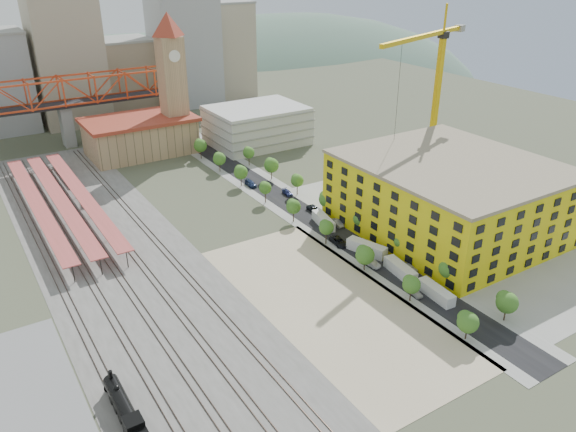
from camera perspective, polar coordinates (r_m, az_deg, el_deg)
ground at (r=143.05m, az=-1.90°, el=-2.30°), size 400.00×400.00×0.00m
ballast_strip at (r=146.00m, az=-17.78°, el=-2.99°), size 36.00×165.00×0.06m
dirt_lot at (r=118.56m, az=4.26°, el=-8.75°), size 28.00×67.00×0.06m
street_asphalt at (r=162.07m, az=0.27°, el=1.19°), size 12.00×170.00×0.06m
sidewalk_west at (r=159.44m, az=-1.39°, el=0.75°), size 3.00×170.00×0.04m
sidewalk_east at (r=164.84m, az=1.89°, el=1.61°), size 3.00×170.00×0.04m
construction_pad at (r=155.66m, az=16.42°, el=-0.98°), size 50.00×90.00×0.06m
rail_tracks at (r=145.61m, az=-18.46°, el=-3.12°), size 26.56×160.00×0.18m
platform_canopies at (r=168.22m, az=-22.16°, el=1.62°), size 16.00×80.00×4.12m
station_hall at (r=209.06m, az=-14.77°, el=7.92°), size 38.00×24.00×13.10m
clock_tower at (r=206.13m, az=-11.76°, el=14.32°), size 12.00×12.00×52.00m
parking_garage at (r=213.78m, az=-3.18°, el=9.19°), size 34.00×26.00×14.00m
truss_bridge at (r=223.15m, az=-22.00°, el=11.27°), size 94.00×9.60×25.60m
construction_building at (r=149.77m, az=16.08°, el=1.96°), size 44.60×50.60×18.80m
warehouse at (r=102.08m, az=-27.09°, el=-16.77°), size 22.00×32.00×5.00m
street_trees at (r=154.52m, az=2.27°, el=-0.10°), size 15.40×124.40×8.00m
skyline at (r=265.34m, az=-16.88°, el=14.87°), size 133.00×46.00×60.00m
distant_hills at (r=412.00m, az=-14.85°, el=3.74°), size 647.00×264.00×227.00m
locomotive at (r=94.30m, az=-15.96°, el=-18.97°), size 2.73×21.05×5.26m
tower_crane at (r=176.46m, az=14.63°, el=13.53°), size 47.21×18.17×52.81m
site_trailer_a at (r=123.13m, az=14.79°, el=-7.51°), size 3.18×9.56×2.57m
site_trailer_b at (r=129.43m, az=11.34°, el=-5.37°), size 3.73×9.92×2.65m
site_trailer_c at (r=136.91m, az=8.00°, el=-3.25°), size 5.65×10.52×2.79m
site_trailer_d at (r=149.40m, az=3.62°, el=-0.50°), size 4.45×10.08×2.67m
car_0 at (r=123.21m, az=12.80°, el=-7.58°), size 2.00×4.12×1.35m
car_1 at (r=131.97m, az=8.45°, el=-4.75°), size 2.37×5.04×1.60m
car_2 at (r=140.34m, az=5.18°, el=-2.61°), size 3.29×6.06×1.61m
car_3 at (r=175.04m, az=-3.82°, el=3.30°), size 2.64×5.70×1.61m
car_4 at (r=131.70m, az=12.22°, el=-5.17°), size 2.14×4.58×1.52m
car_5 at (r=149.77m, az=5.01°, el=-0.73°), size 1.89×4.73×1.53m
car_6 at (r=157.43m, az=2.71°, el=0.69°), size 2.49×5.40×1.50m
car_7 at (r=168.33m, az=-0.06°, el=2.38°), size 2.36×4.81×1.34m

